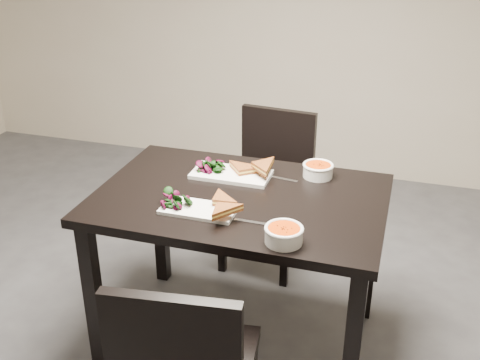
% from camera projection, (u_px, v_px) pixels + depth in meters
% --- Properties ---
extents(table, '(1.20, 0.80, 0.75)m').
position_uv_depth(table, '(240.00, 216.00, 2.43)').
color(table, black).
rests_on(table, ground).
extents(chair_far, '(0.46, 0.46, 0.85)m').
position_uv_depth(chair_far, '(271.00, 179.00, 3.16)').
color(chair_far, black).
rests_on(chair_far, ground).
extents(plate_near, '(0.30, 0.15, 0.01)m').
position_uv_depth(plate_near, '(199.00, 210.00, 2.26)').
color(plate_near, white).
rests_on(plate_near, table).
extents(sandwich_near, '(0.16, 0.12, 0.05)m').
position_uv_depth(sandwich_near, '(215.00, 203.00, 2.24)').
color(sandwich_near, '#A04D21').
rests_on(sandwich_near, plate_near).
extents(salad_near, '(0.09, 0.08, 0.04)m').
position_uv_depth(salad_near, '(175.00, 200.00, 2.28)').
color(salad_near, black).
rests_on(salad_near, plate_near).
extents(soup_bowl_near, '(0.14, 0.14, 0.06)m').
position_uv_depth(soup_bowl_near, '(284.00, 234.00, 2.04)').
color(soup_bowl_near, white).
rests_on(soup_bowl_near, table).
extents(cutlery_near, '(0.18, 0.02, 0.00)m').
position_uv_depth(cutlery_near, '(257.00, 223.00, 2.18)').
color(cutlery_near, silver).
rests_on(cutlery_near, table).
extents(plate_far, '(0.35, 0.17, 0.02)m').
position_uv_depth(plate_far, '(231.00, 174.00, 2.56)').
color(plate_far, white).
rests_on(plate_far, table).
extents(sandwich_far, '(0.22, 0.21, 0.06)m').
position_uv_depth(sandwich_far, '(244.00, 170.00, 2.51)').
color(sandwich_far, '#A04D21').
rests_on(sandwich_far, plate_far).
extents(salad_far, '(0.11, 0.10, 0.05)m').
position_uv_depth(salad_far, '(210.00, 165.00, 2.57)').
color(salad_far, black).
rests_on(salad_far, plate_far).
extents(soup_bowl_far, '(0.14, 0.14, 0.06)m').
position_uv_depth(soup_bowl_far, '(318.00, 169.00, 2.54)').
color(soup_bowl_far, white).
rests_on(soup_bowl_far, table).
extents(cutlery_far, '(0.18, 0.04, 0.00)m').
position_uv_depth(cutlery_far, '(278.00, 178.00, 2.54)').
color(cutlery_far, silver).
rests_on(cutlery_far, table).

